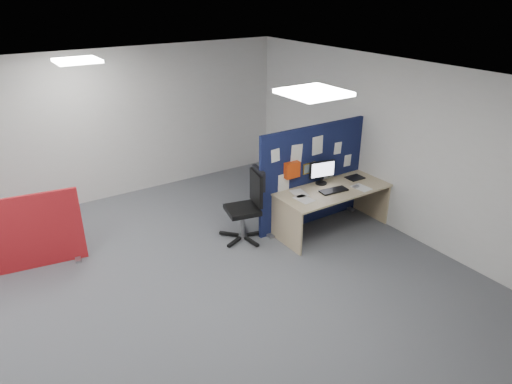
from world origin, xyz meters
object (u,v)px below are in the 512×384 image
monitor_main (322,171)px  navy_divider (311,176)px  red_divider (26,234)px  office_chair (249,201)px  main_desk (330,197)px

monitor_main → navy_divider: bearing=132.2°
red_divider → office_chair: size_ratio=1.31×
office_chair → red_divider: bearing=175.0°
navy_divider → office_chair: (-1.13, 0.11, -0.20)m
navy_divider → monitor_main: 0.20m
monitor_main → office_chair: 1.28m
navy_divider → office_chair: size_ratio=1.81×
main_desk → red_divider: red_divider is taller
navy_divider → main_desk: 0.46m
main_desk → red_divider: size_ratio=1.26×
main_desk → monitor_main: (-0.03, 0.21, 0.38)m
navy_divider → red_divider: 4.31m
navy_divider → main_desk: size_ratio=1.09×
office_chair → main_desk: bearing=-8.1°
main_desk → red_divider: 4.51m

